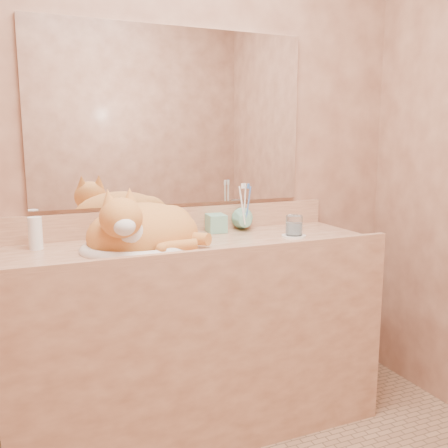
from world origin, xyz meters
name	(u,v)px	position (x,y,z in m)	size (l,w,h in m)	color
wall_back	(173,148)	(0.00, 1.00, 1.25)	(2.40, 0.02, 2.50)	brown
vanity_counter	(195,336)	(0.00, 0.72, 0.42)	(1.60, 0.55, 0.85)	#955F43
mirror	(173,117)	(0.00, 0.99, 1.39)	(1.30, 0.02, 0.80)	white
sink_basin	(138,232)	(-0.25, 0.70, 0.92)	(0.46, 0.39, 0.15)	white
faucet	(129,223)	(-0.25, 0.88, 0.93)	(0.04, 0.12, 0.16)	silver
cat	(142,228)	(-0.23, 0.72, 0.94)	(0.48, 0.39, 0.26)	#C36F2D
soap_dispenser	(219,214)	(0.18, 0.87, 0.95)	(0.09, 0.09, 0.19)	#72B79B
toothbrush_cup	(245,222)	(0.31, 0.87, 0.90)	(0.11, 0.11, 0.10)	#72B79B
toothbrushes	(245,203)	(0.31, 0.87, 0.99)	(0.04, 0.04, 0.24)	white
saucer	(294,236)	(0.46, 0.67, 0.85)	(0.11, 0.11, 0.01)	white
water_glass	(294,225)	(0.46, 0.67, 0.90)	(0.08, 0.08, 0.09)	silver
lotion_bottle	(35,233)	(-0.63, 0.87, 0.92)	(0.06, 0.06, 0.13)	white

